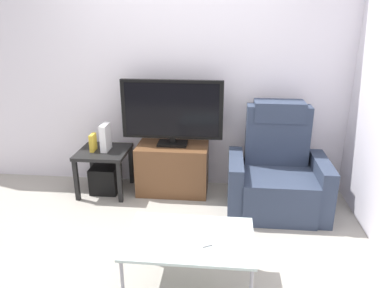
{
  "coord_description": "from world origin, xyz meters",
  "views": [
    {
      "loc": [
        0.54,
        -2.88,
        1.91
      ],
      "look_at": [
        0.21,
        0.5,
        0.7
      ],
      "focal_mm": 34.27,
      "sensor_mm": 36.0,
      "label": 1
    }
  ],
  "objects_px": {
    "tv_stand": "(173,168)",
    "television": "(172,111)",
    "recliner_armchair": "(277,174)",
    "book_upright": "(93,142)",
    "subwoofer_box": "(106,179)",
    "cell_phone": "(203,240)",
    "coffee_table": "(190,240)",
    "side_table": "(104,157)",
    "game_console": "(106,137)"
  },
  "relations": [
    {
      "from": "book_upright",
      "to": "game_console",
      "type": "xyz_separation_m",
      "value": [
        0.14,
        0.03,
        0.05
      ]
    },
    {
      "from": "recliner_armchair",
      "to": "tv_stand",
      "type": "bearing_deg",
      "value": 171.85
    },
    {
      "from": "cell_phone",
      "to": "side_table",
      "type": "bearing_deg",
      "value": 100.19
    },
    {
      "from": "television",
      "to": "subwoofer_box",
      "type": "relative_size",
      "value": 3.64
    },
    {
      "from": "recliner_armchair",
      "to": "cell_phone",
      "type": "distance_m",
      "value": 1.48
    },
    {
      "from": "television",
      "to": "subwoofer_box",
      "type": "distance_m",
      "value": 1.09
    },
    {
      "from": "side_table",
      "to": "book_upright",
      "type": "distance_m",
      "value": 0.2
    },
    {
      "from": "recliner_armchair",
      "to": "coffee_table",
      "type": "height_order",
      "value": "recliner_armchair"
    },
    {
      "from": "recliner_armchair",
      "to": "book_upright",
      "type": "xyz_separation_m",
      "value": [
        -1.97,
        0.17,
        0.22
      ]
    },
    {
      "from": "coffee_table",
      "to": "cell_phone",
      "type": "xyz_separation_m",
      "value": [
        0.1,
        -0.04,
        0.03
      ]
    },
    {
      "from": "recliner_armchair",
      "to": "coffee_table",
      "type": "distance_m",
      "value": 1.49
    },
    {
      "from": "tv_stand",
      "to": "coffee_table",
      "type": "bearing_deg",
      "value": -77.19
    },
    {
      "from": "television",
      "to": "recliner_armchair",
      "type": "xyz_separation_m",
      "value": [
        1.11,
        -0.28,
        -0.56
      ]
    },
    {
      "from": "recliner_armchair",
      "to": "subwoofer_box",
      "type": "height_order",
      "value": "recliner_armchair"
    },
    {
      "from": "tv_stand",
      "to": "coffee_table",
      "type": "distance_m",
      "value": 1.59
    },
    {
      "from": "recliner_armchair",
      "to": "side_table",
      "type": "relative_size",
      "value": 2.0
    },
    {
      "from": "tv_stand",
      "to": "game_console",
      "type": "relative_size",
      "value": 2.62
    },
    {
      "from": "book_upright",
      "to": "game_console",
      "type": "distance_m",
      "value": 0.15
    },
    {
      "from": "cell_phone",
      "to": "book_upright",
      "type": "bearing_deg",
      "value": 102.81
    },
    {
      "from": "game_console",
      "to": "subwoofer_box",
      "type": "bearing_deg",
      "value": -164.05
    },
    {
      "from": "tv_stand",
      "to": "book_upright",
      "type": "bearing_deg",
      "value": -173.84
    },
    {
      "from": "recliner_armchair",
      "to": "subwoofer_box",
      "type": "relative_size",
      "value": 3.61
    },
    {
      "from": "recliner_armchair",
      "to": "book_upright",
      "type": "height_order",
      "value": "recliner_armchair"
    },
    {
      "from": "television",
      "to": "coffee_table",
      "type": "height_order",
      "value": "television"
    },
    {
      "from": "cell_phone",
      "to": "subwoofer_box",
      "type": "bearing_deg",
      "value": 100.19
    },
    {
      "from": "subwoofer_box",
      "to": "tv_stand",
      "type": "bearing_deg",
      "value": 5.48
    },
    {
      "from": "side_table",
      "to": "cell_phone",
      "type": "distance_m",
      "value": 1.93
    },
    {
      "from": "recliner_armchair",
      "to": "game_console",
      "type": "xyz_separation_m",
      "value": [
        -1.83,
        0.2,
        0.27
      ]
    },
    {
      "from": "television",
      "to": "recliner_armchair",
      "type": "bearing_deg",
      "value": -14.25
    },
    {
      "from": "tv_stand",
      "to": "recliner_armchair",
      "type": "bearing_deg",
      "value": -13.33
    },
    {
      "from": "coffee_table",
      "to": "television",
      "type": "bearing_deg",
      "value": 102.66
    },
    {
      "from": "subwoofer_box",
      "to": "coffee_table",
      "type": "height_order",
      "value": "coffee_table"
    },
    {
      "from": "recliner_armchair",
      "to": "side_table",
      "type": "xyz_separation_m",
      "value": [
        -1.87,
        0.19,
        0.04
      ]
    },
    {
      "from": "television",
      "to": "recliner_armchair",
      "type": "height_order",
      "value": "television"
    },
    {
      "from": "tv_stand",
      "to": "side_table",
      "type": "height_order",
      "value": "tv_stand"
    },
    {
      "from": "side_table",
      "to": "game_console",
      "type": "relative_size",
      "value": 1.83
    },
    {
      "from": "tv_stand",
      "to": "television",
      "type": "xyz_separation_m",
      "value": [
        0.0,
        0.02,
        0.65
      ]
    },
    {
      "from": "recliner_armchair",
      "to": "side_table",
      "type": "height_order",
      "value": "recliner_armchair"
    },
    {
      "from": "tv_stand",
      "to": "television",
      "type": "bearing_deg",
      "value": 90.0
    },
    {
      "from": "recliner_armchair",
      "to": "book_upright",
      "type": "distance_m",
      "value": 1.99
    },
    {
      "from": "tv_stand",
      "to": "recliner_armchair",
      "type": "xyz_separation_m",
      "value": [
        1.11,
        -0.26,
        0.1
      ]
    },
    {
      "from": "side_table",
      "to": "game_console",
      "type": "height_order",
      "value": "game_console"
    },
    {
      "from": "recliner_armchair",
      "to": "book_upright",
      "type": "relative_size",
      "value": 5.7
    },
    {
      "from": "subwoofer_box",
      "to": "coffee_table",
      "type": "bearing_deg",
      "value": -52.95
    },
    {
      "from": "tv_stand",
      "to": "game_console",
      "type": "distance_m",
      "value": 0.81
    },
    {
      "from": "side_table",
      "to": "tv_stand",
      "type": "bearing_deg",
      "value": 5.48
    },
    {
      "from": "television",
      "to": "subwoofer_box",
      "type": "bearing_deg",
      "value": -173.12
    },
    {
      "from": "book_upright",
      "to": "coffee_table",
      "type": "height_order",
      "value": "book_upright"
    },
    {
      "from": "book_upright",
      "to": "coffee_table",
      "type": "bearing_deg",
      "value": -50.16
    },
    {
      "from": "subwoofer_box",
      "to": "coffee_table",
      "type": "relative_size",
      "value": 0.33
    }
  ]
}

